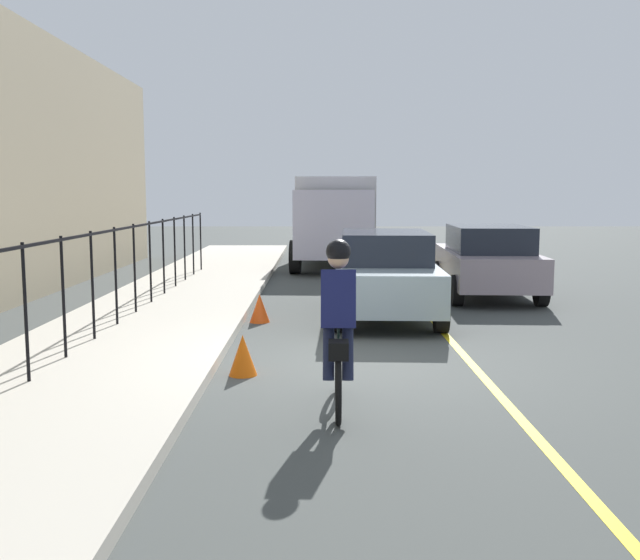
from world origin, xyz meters
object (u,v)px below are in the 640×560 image
(box_truck_background, at_px, (337,217))
(traffic_cone_far, at_px, (260,308))
(traffic_cone_near, at_px, (243,355))
(parked_sedan_rear, at_px, (385,273))
(patrol_sedan, at_px, (487,259))
(cyclist_lead, at_px, (338,327))

(box_truck_background, distance_m, traffic_cone_far, 10.38)
(traffic_cone_near, xyz_separation_m, traffic_cone_far, (3.74, 0.10, -0.00))
(parked_sedan_rear, bearing_deg, patrol_sedan, 138.93)
(traffic_cone_far, bearing_deg, box_truck_background, -9.05)
(parked_sedan_rear, height_order, traffic_cone_near, parked_sedan_rear)
(cyclist_lead, height_order, patrol_sedan, cyclist_lead)
(patrol_sedan, bearing_deg, cyclist_lead, 160.32)
(cyclist_lead, distance_m, patrol_sedan, 9.24)
(cyclist_lead, height_order, box_truck_background, box_truck_background)
(traffic_cone_far, bearing_deg, traffic_cone_near, -178.51)
(traffic_cone_far, bearing_deg, cyclist_lead, -166.45)
(cyclist_lead, relative_size, traffic_cone_near, 3.50)
(traffic_cone_near, bearing_deg, parked_sedan_rear, -26.74)
(traffic_cone_near, bearing_deg, cyclist_lead, -142.21)
(patrol_sedan, xyz_separation_m, traffic_cone_far, (-3.28, 4.81, -0.57))
(box_truck_background, distance_m, traffic_cone_near, 14.05)
(cyclist_lead, distance_m, traffic_cone_far, 5.44)
(patrol_sedan, xyz_separation_m, traffic_cone_near, (-7.02, 4.71, -0.56))
(patrol_sedan, distance_m, parked_sedan_rear, 3.67)
(patrol_sedan, distance_m, traffic_cone_far, 5.85)
(patrol_sedan, relative_size, box_truck_background, 0.66)
(cyclist_lead, bearing_deg, parked_sedan_rear, -8.93)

